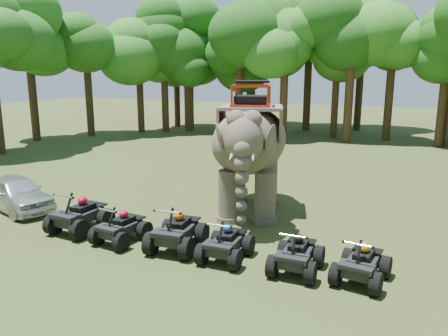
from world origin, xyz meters
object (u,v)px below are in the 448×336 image
Objects in this scene: parked_car at (16,193)px; atv_5 at (362,259)px; atv_3 at (226,239)px; atv_4 at (297,250)px; atv_0 at (79,211)px; elephant at (250,148)px; atv_2 at (177,227)px; atv_1 at (121,223)px.

parked_car is 12.58m from atv_5.
atv_4 reaches higher than atv_3.
atv_0 reaches higher than atv_5.
atv_3 is (8.97, -0.92, -0.04)m from parked_car.
elephant is 4.55m from atv_2.
elephant is at bearing 145.41° from atv_5.
parked_car is 2.04× the size of atv_0.
atv_5 is (3.59, 0.17, -0.01)m from atv_3.
atv_3 is 1.01× the size of atv_5.
elephant is 3.51× the size of atv_5.
atv_5 is (1.61, 0.12, -0.01)m from atv_4.
parked_car is 3.84m from atv_0.
atv_2 is 3.57m from atv_4.
elephant is 3.44× the size of atv_4.
atv_3 is (3.42, 0.12, 0.00)m from atv_1.
atv_1 is at bearing -178.90° from atv_4.
atv_0 is 1.01× the size of atv_2.
atv_0 is (-4.33, -4.15, -1.68)m from elephant.
parked_car reaches higher than atv_5.
atv_0 is 1.14× the size of atv_4.
atv_1 is (-2.53, -4.38, -1.78)m from elephant.
atv_4 is at bearing -167.89° from atv_5.
parked_car is at bearing 168.45° from atv_2.
parked_car reaches higher than atv_4.
atv_2 is at bearing 178.48° from atv_4.
atv_0 is 7.20m from atv_4.
parked_car reaches higher than atv_1.
atv_5 is (5.18, 0.07, -0.09)m from atv_2.
atv_2 is (7.38, -0.82, 0.04)m from parked_car.
elephant is at bearing 100.37° from atv_3.
atv_2 is at bearing -78.95° from parked_car.
parked_car is at bearing -175.58° from atv_5.
elephant is 3.06× the size of atv_2.
atv_0 is at bearing 174.64° from atv_2.
elephant is 1.48× the size of parked_car.
elephant is 3.03× the size of atv_0.
parked_car is 2.35× the size of atv_1.
atv_3 is at bearing 1.77° from atv_0.
atv_3 is at bearing -8.72° from atv_2.
atv_0 is 1.14× the size of atv_3.
atv_5 is (7.01, 0.29, -0.00)m from atv_1.
elephant is 6.23m from atv_0.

